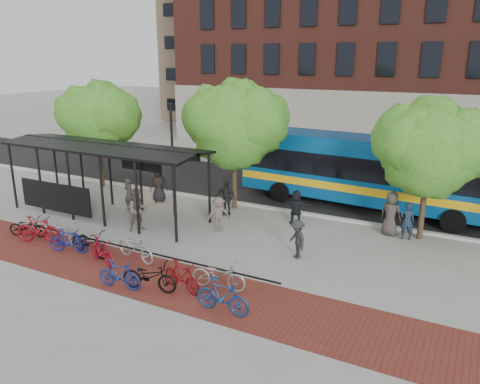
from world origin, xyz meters
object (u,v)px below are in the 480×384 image
at_px(bus, 370,169).
at_px(bike_0, 28,227).
at_px(lamp_post_left, 172,148).
at_px(pedestrian_5, 296,207).
at_px(pedestrian_6, 391,214).
at_px(pedestrian_8, 138,210).
at_px(bike_6, 136,247).
at_px(pedestrian_7, 407,221).
at_px(bus_shelter, 102,155).
at_px(tree_c, 432,145).
at_px(bike_3, 69,241).
at_px(bike_5, 101,251).
at_px(bike_8, 149,276).
at_px(pedestrian_4, 226,197).
at_px(bike_1, 38,229).
at_px(bike_11, 222,296).
at_px(pedestrian_0, 159,184).
at_px(bike_7, 119,275).
at_px(bike_9, 182,276).
at_px(bike_2, 64,233).
at_px(tree_b, 237,121).
at_px(bike_4, 89,242).
at_px(bike_10, 219,275).
at_px(pedestrian_1, 129,194).
at_px(pedestrian_3, 219,214).
at_px(tree_a, 99,115).
at_px(pedestrian_9, 297,239).

bearing_deg(bus, bike_0, -133.30).
bearing_deg(lamp_post_left, pedestrian_5, -7.63).
height_order(pedestrian_6, pedestrian_8, pedestrian_6).
height_order(bus, bike_6, bus).
xyz_separation_m(bike_6, pedestrian_7, (8.81, 7.00, 0.29)).
xyz_separation_m(bus_shelter, pedestrian_7, (13.62, 3.42, -2.18)).
bearing_deg(bus, tree_c, -41.22).
height_order(bike_3, pedestrian_8, pedestrian_8).
bearing_deg(pedestrian_5, bike_5, 39.85).
xyz_separation_m(bike_3, bike_6, (2.82, 0.69, 0.03)).
bearing_deg(pedestrian_7, bike_8, 35.28).
relative_size(pedestrian_4, pedestrian_8, 0.92).
distance_m(bike_1, pedestrian_5, 11.26).
bearing_deg(bike_0, bus_shelter, -30.94).
bearing_deg(bike_11, pedestrian_0, 46.66).
bearing_deg(pedestrian_0, bike_8, -85.98).
bearing_deg(bike_7, bike_9, -73.07).
height_order(bike_2, bike_11, bike_11).
xyz_separation_m(lamp_post_left, bus, (10.03, 2.91, -0.67)).
relative_size(tree_b, bike_4, 3.18).
xyz_separation_m(bike_10, pedestrian_8, (-5.92, 3.09, 0.46)).
bearing_deg(pedestrian_6, bike_3, 52.21).
relative_size(bike_1, bike_7, 1.16).
relative_size(pedestrian_1, pedestrian_6, 0.87).
bearing_deg(pedestrian_8, bike_3, -158.22).
distance_m(tree_c, bus, 4.82).
bearing_deg(bike_5, bike_1, 102.42).
distance_m(lamp_post_left, pedestrian_5, 7.93).
bearing_deg(bike_1, pedestrian_3, -74.60).
bearing_deg(pedestrian_7, bike_9, 37.73).
xyz_separation_m(bike_11, pedestrian_8, (-6.78, 4.36, 0.41)).
distance_m(pedestrian_1, pedestrian_3, 5.54).
height_order(tree_a, pedestrian_5, tree_a).
bearing_deg(pedestrian_7, bike_7, 32.59).
bearing_deg(bike_11, bike_7, 94.13).
bearing_deg(bus_shelter, bike_2, -72.90).
relative_size(tree_c, bike_7, 3.61).
bearing_deg(bike_0, pedestrian_0, -33.55).
distance_m(bike_10, pedestrian_6, 8.78).
bearing_deg(bus, bike_11, -92.28).
bearing_deg(bike_9, tree_c, -23.13).
bearing_deg(bike_2, lamp_post_left, 7.08).
height_order(bus_shelter, bike_11, bus_shelter).
xyz_separation_m(bike_5, bike_6, (0.94, 0.85, 0.03)).
height_order(tree_a, bike_11, tree_a).
height_order(bike_6, bike_10, bike_6).
relative_size(bike_2, bike_3, 1.12).
distance_m(pedestrian_0, pedestrian_9, 9.84).
relative_size(bike_6, bike_9, 1.18).
distance_m(lamp_post_left, bus, 10.46).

